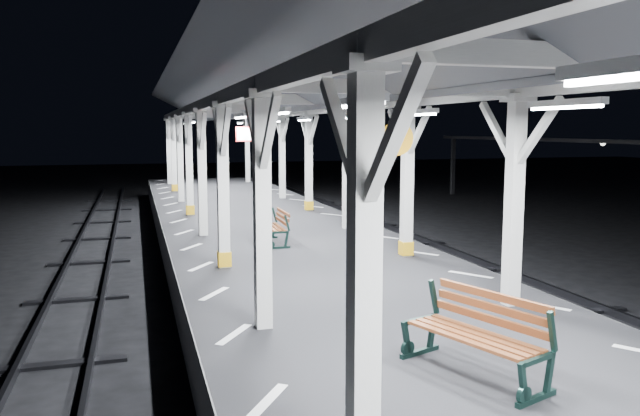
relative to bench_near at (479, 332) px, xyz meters
name	(u,v)px	position (x,y,z in m)	size (l,w,h in m)	color
ground	(350,337)	(-0.03, 4.36, -1.50)	(120.00, 120.00, 0.00)	black
platform	(350,311)	(-0.03, 4.36, -1.00)	(6.00, 50.00, 1.00)	black
hazard_stripes_left	(214,294)	(-2.48, 4.36, -0.50)	(1.00, 48.00, 0.01)	silver
hazard_stripes_right	(471,275)	(2.42, 4.36, -0.50)	(1.00, 48.00, 0.01)	silver
track_left	(56,362)	(-5.03, 4.36, -1.42)	(2.20, 60.00, 0.16)	#2D2D33
track_right	(579,310)	(4.97, 4.36, -1.42)	(2.20, 60.00, 0.16)	#2D2D33
canopy	(352,84)	(-0.02, 4.35, 3.06)	(5.40, 49.00, 4.65)	silver
bench_near	(479,332)	(0.00, 0.00, 0.00)	(1.17, 1.84, 0.94)	black
bench_mid	(276,226)	(-0.44, 8.69, -0.07)	(0.58, 1.50, 0.81)	black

